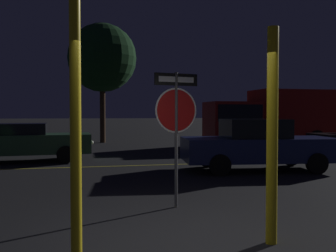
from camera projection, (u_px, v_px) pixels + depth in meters
name	position (u px, v px, depth m)	size (l,w,h in m)	color
ground_plane	(177.00, 246.00, 4.82)	(260.00, 260.00, 0.00)	black
road_center_stripe	(124.00, 166.00, 12.22)	(41.64, 0.12, 0.01)	gold
stop_sign	(176.00, 112.00, 6.79)	(0.83, 0.19, 2.46)	#4C4C51
yellow_pole_left	(76.00, 129.00, 4.09)	(0.12, 0.12, 3.09)	yellow
yellow_pole_right	(272.00, 136.00, 4.88)	(0.15, 0.15, 2.84)	yellow
passing_car_2	(23.00, 142.00, 13.27)	(4.82, 2.06, 1.36)	#335B38
passing_car_3	(258.00, 145.00, 11.26)	(4.74, 2.28, 1.55)	navy
delivery_truck	(270.00, 116.00, 20.10)	(7.03, 2.49, 2.98)	maroon
tree_0	(102.00, 58.00, 21.86)	(4.00, 4.00, 6.97)	#422D1E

